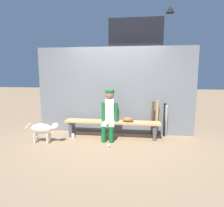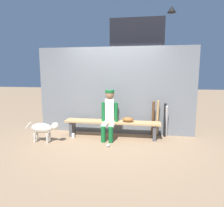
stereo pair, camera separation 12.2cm
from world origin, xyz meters
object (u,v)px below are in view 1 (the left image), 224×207
Objects in this scene: player_seated at (109,113)px; bat_wood_tan at (157,118)px; bat_aluminum_black at (164,120)px; cup_on_ground at (73,136)px; bat_aluminum_silver at (166,121)px; baseball_glove at (128,119)px; cup_on_bench at (116,119)px; baseball at (109,145)px; scoreboard at (137,47)px; dog at (44,129)px; dugout_bench at (112,125)px; bat_wood_dark at (153,118)px.

player_seated is 1.26m from bat_wood_tan.
bat_aluminum_black is 2.35m from cup_on_ground.
bat_aluminum_silver is at bearing 14.11° from player_seated.
baseball_glove is 0.30m from cup_on_bench.
bat_wood_tan reaches higher than bat_aluminum_black.
bat_aluminum_black is 0.05m from bat_aluminum_silver.
player_seated reaches higher than cup_on_bench.
baseball is 0.02× the size of scoreboard.
bat_aluminum_silver reaches higher than dog.
dugout_bench is 1.99× the size of player_seated.
dugout_bench reaches higher than cup_on_ground.
scoreboard is (-0.56, 1.10, 1.91)m from bat_wood_tan.
cup_on_ground is at bearing -173.63° from player_seated.
baseball is 3.17m from scoreboard.
player_seated is 0.84m from baseball.
player_seated is 0.35× the size of scoreboard.
dog is (-1.62, -0.60, -0.14)m from cup_on_bench.
cup_on_ground is at bearing -166.34° from bat_wood_dark.
bat_aluminum_black is at bearing 17.03° from dog.
scoreboard reaches higher than bat_aluminum_silver.
bat_aluminum_black reaches higher than dugout_bench.
bat_aluminum_silver is (0.95, 0.25, -0.07)m from baseball_glove.
baseball_glove is 0.68m from bat_wood_dark.
cup_on_ground is at bearing 154.31° from baseball.
bat_wood_tan is at bearing 20.99° from baseball_glove.
bat_aluminum_silver is at bearing 14.85° from baseball_glove.
cup_on_ground is (-1.36, -0.20, -0.43)m from baseball_glove.
bat_aluminum_black is 1.63m from baseball.
player_seated is (-0.06, -0.10, 0.31)m from dugout_bench.
cup_on_ground is 1.00× the size of cup_on_bench.
scoreboard reaches higher than cup_on_ground.
bat_aluminum_black is 11.85× the size of baseball.
bat_aluminum_black is (0.18, -0.03, -0.03)m from bat_wood_tan.
bat_aluminum_silver is at bearing 10.57° from dugout_bench.
scoreboard reaches higher than cup_on_bench.
scoreboard is at bearing 123.16° from bat_aluminum_black.
cup_on_bench is at bearing -176.35° from baseball_glove.
bat_wood_dark is 1.00× the size of bat_wood_tan.
bat_wood_dark is at bearing 173.80° from bat_aluminum_black.
dugout_bench is 32.49× the size of baseball.
dugout_bench is at bearing -169.43° from bat_aluminum_black.
player_seated is 1.15m from bat_wood_dark.
cup_on_bench is at bearing -162.11° from bat_wood_dark.
cup_on_bench is (0.15, 0.08, -0.17)m from player_seated.
baseball_glove is (0.40, 0.00, 0.15)m from dugout_bench.
baseball_glove is 0.08× the size of scoreboard.
cup_on_bench is at bearing 28.32° from player_seated.
baseball_glove reaches higher than baseball.
dugout_bench is at bearing 92.28° from baseball.
dog is at bearing -136.14° from scoreboard.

